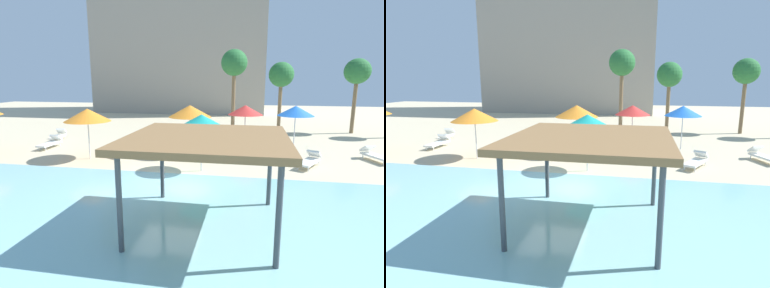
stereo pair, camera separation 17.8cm
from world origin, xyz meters
TOP-DOWN VIEW (x-y plane):
  - ground_plane at (0.00, 0.00)m, footprint 80.00×80.00m
  - lagoon_water at (0.00, -5.25)m, footprint 44.00×13.50m
  - shade_pavilion at (2.00, -3.18)m, footprint 4.35×4.35m
  - beach_umbrella_teal_0 at (0.99, 2.24)m, footprint 2.14×2.14m
  - beach_umbrella_red_1 at (2.80, 7.95)m, footprint 2.14×2.14m
  - beach_umbrella_blue_2 at (5.74, 7.84)m, footprint 2.15×2.15m
  - beach_umbrella_orange_3 at (-5.15, 3.36)m, footprint 2.39×2.39m
  - beach_umbrella_orange_4 at (-0.12, 5.21)m, footprint 2.34×2.34m
  - lounge_chair_0 at (-3.35, 4.53)m, footprint 1.43×1.95m
  - lounge_chair_1 at (9.51, 5.67)m, footprint 1.24×1.98m
  - lounge_chair_2 at (-8.88, 5.45)m, footprint 0.62×1.90m
  - lounge_chair_3 at (-9.87, 7.80)m, footprint 1.05×1.99m
  - lounge_chair_5 at (6.02, 3.90)m, footprint 1.42×1.96m
  - palm_tree_0 at (1.82, 12.03)m, footprint 1.90×1.90m
  - palm_tree_1 at (5.32, 13.92)m, footprint 1.90×1.90m
  - palm_tree_3 at (10.87, 14.52)m, footprint 1.90×1.90m
  - hotel_block_0 at (-5.86, 29.29)m, footprint 20.84×8.87m

SIDE VIEW (x-z plane):
  - ground_plane at x=0.00m, z-range 0.00..0.00m
  - lagoon_water at x=0.00m, z-range 0.00..0.04m
  - lounge_chair_0 at x=-3.35m, z-range -0.04..0.70m
  - lounge_chair_1 at x=9.51m, z-range -0.04..0.70m
  - lounge_chair_2 at x=-8.88m, z-range -0.04..0.70m
  - lounge_chair_3 at x=-9.87m, z-range -0.04..0.70m
  - lounge_chair_5 at x=6.02m, z-range -0.04..0.70m
  - beach_umbrella_red_1 at x=2.80m, z-range 1.00..3.58m
  - beach_umbrella_blue_2 at x=5.74m, z-range 1.00..3.61m
  - beach_umbrella_teal_0 at x=0.99m, z-range 1.01..3.63m
  - beach_umbrella_orange_3 at x=-5.15m, z-range 1.00..3.66m
  - beach_umbrella_orange_4 at x=-0.12m, z-range 1.06..3.82m
  - shade_pavilion at x=2.00m, z-range 1.16..3.82m
  - palm_tree_1 at x=5.32m, z-range 1.65..7.08m
  - palm_tree_3 at x=10.87m, z-range 1.76..7.42m
  - palm_tree_0 at x=1.82m, z-range 2.02..8.27m
  - hotel_block_0 at x=-5.86m, z-range 0.00..21.02m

